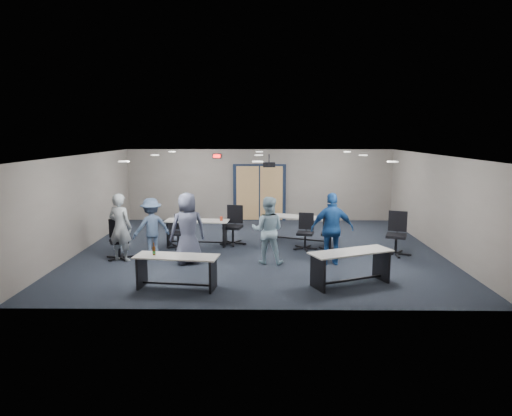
{
  "coord_description": "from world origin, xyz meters",
  "views": [
    {
      "loc": [
        0.1,
        -12.69,
        3.29
      ],
      "look_at": [
        -0.07,
        -0.3,
        1.26
      ],
      "focal_mm": 32.0,
      "sensor_mm": 36.0,
      "label": 1
    }
  ],
  "objects_px": {
    "chair_back_a": "(178,232)",
    "chair_back_c": "(305,232)",
    "person_plaid": "(188,228)",
    "person_lightblue": "(268,230)",
    "person_navy": "(332,229)",
    "table_back_left": "(197,228)",
    "person_gray": "(120,227)",
    "table_front_left": "(176,266)",
    "table_front_right": "(351,262)",
    "chair_back_d": "(330,232)",
    "chair_back_b": "(233,225)",
    "chair_loose_left": "(119,240)",
    "table_back_right": "(299,225)",
    "person_back": "(151,227)",
    "chair_loose_right": "(396,234)"
  },
  "relations": [
    {
      "from": "chair_back_a",
      "to": "chair_back_c",
      "type": "height_order",
      "value": "chair_back_c"
    },
    {
      "from": "table_back_left",
      "to": "table_back_right",
      "type": "bearing_deg",
      "value": 12.13
    },
    {
      "from": "chair_loose_left",
      "to": "chair_back_d",
      "type": "bearing_deg",
      "value": -15.46
    },
    {
      "from": "person_navy",
      "to": "chair_back_b",
      "type": "bearing_deg",
      "value": -37.95
    },
    {
      "from": "table_back_right",
      "to": "person_back",
      "type": "relative_size",
      "value": 1.32
    },
    {
      "from": "table_back_right",
      "to": "chair_back_c",
      "type": "height_order",
      "value": "chair_back_c"
    },
    {
      "from": "person_gray",
      "to": "table_back_right",
      "type": "bearing_deg",
      "value": -138.16
    },
    {
      "from": "chair_back_c",
      "to": "table_back_left",
      "type": "bearing_deg",
      "value": -175.78
    },
    {
      "from": "person_plaid",
      "to": "person_navy",
      "type": "distance_m",
      "value": 3.65
    },
    {
      "from": "chair_back_b",
      "to": "person_gray",
      "type": "height_order",
      "value": "person_gray"
    },
    {
      "from": "person_plaid",
      "to": "chair_back_b",
      "type": "bearing_deg",
      "value": -138.31
    },
    {
      "from": "table_front_left",
      "to": "person_gray",
      "type": "xyz_separation_m",
      "value": [
        -1.85,
        2.14,
        0.39
      ]
    },
    {
      "from": "chair_back_a",
      "to": "chair_back_c",
      "type": "relative_size",
      "value": 0.93
    },
    {
      "from": "table_front_left",
      "to": "person_gray",
      "type": "distance_m",
      "value": 2.85
    },
    {
      "from": "table_front_left",
      "to": "person_lightblue",
      "type": "relative_size",
      "value": 1.07
    },
    {
      "from": "table_front_right",
      "to": "person_back",
      "type": "relative_size",
      "value": 1.24
    },
    {
      "from": "chair_back_b",
      "to": "person_gray",
      "type": "distance_m",
      "value": 3.34
    },
    {
      "from": "table_front_right",
      "to": "chair_back_d",
      "type": "distance_m",
      "value": 2.85
    },
    {
      "from": "person_navy",
      "to": "table_front_left",
      "type": "bearing_deg",
      "value": 27.5
    },
    {
      "from": "chair_loose_right",
      "to": "person_back",
      "type": "relative_size",
      "value": 0.75
    },
    {
      "from": "person_lightblue",
      "to": "person_back",
      "type": "distance_m",
      "value": 3.23
    },
    {
      "from": "table_front_left",
      "to": "chair_back_b",
      "type": "relative_size",
      "value": 1.59
    },
    {
      "from": "person_gray",
      "to": "chair_loose_right",
      "type": "bearing_deg",
      "value": -156.58
    },
    {
      "from": "chair_back_c",
      "to": "chair_back_d",
      "type": "relative_size",
      "value": 0.92
    },
    {
      "from": "table_back_left",
      "to": "chair_back_b",
      "type": "xyz_separation_m",
      "value": [
        1.04,
        0.11,
        0.06
      ]
    },
    {
      "from": "table_front_left",
      "to": "chair_back_c",
      "type": "xyz_separation_m",
      "value": [
        3.06,
        3.37,
        0.02
      ]
    },
    {
      "from": "chair_back_d",
      "to": "person_gray",
      "type": "relative_size",
      "value": 0.63
    },
    {
      "from": "chair_back_c",
      "to": "person_plaid",
      "type": "distance_m",
      "value": 3.47
    },
    {
      "from": "table_back_right",
      "to": "person_back",
      "type": "bearing_deg",
      "value": -138.11
    },
    {
      "from": "chair_loose_right",
      "to": "table_front_right",
      "type": "bearing_deg",
      "value": -103.95
    },
    {
      "from": "chair_back_c",
      "to": "chair_loose_right",
      "type": "xyz_separation_m",
      "value": [
        2.42,
        -0.6,
        0.08
      ]
    },
    {
      "from": "chair_back_b",
      "to": "chair_back_d",
      "type": "xyz_separation_m",
      "value": [
        2.79,
        -0.78,
        -0.02
      ]
    },
    {
      "from": "person_gray",
      "to": "table_front_right",
      "type": "bearing_deg",
      "value": -179.61
    },
    {
      "from": "chair_back_a",
      "to": "chair_back_c",
      "type": "bearing_deg",
      "value": 15.75
    },
    {
      "from": "person_navy",
      "to": "person_back",
      "type": "relative_size",
      "value": 1.16
    },
    {
      "from": "chair_back_d",
      "to": "person_lightblue",
      "type": "height_order",
      "value": "person_lightblue"
    },
    {
      "from": "chair_loose_right",
      "to": "person_lightblue",
      "type": "distance_m",
      "value": 3.61
    },
    {
      "from": "chair_back_a",
      "to": "chair_back_b",
      "type": "bearing_deg",
      "value": 33.63
    },
    {
      "from": "person_lightblue",
      "to": "person_navy",
      "type": "xyz_separation_m",
      "value": [
        1.62,
        -0.07,
        0.05
      ]
    },
    {
      "from": "chair_loose_right",
      "to": "person_gray",
      "type": "bearing_deg",
      "value": -154.36
    },
    {
      "from": "chair_back_a",
      "to": "chair_loose_right",
      "type": "distance_m",
      "value": 6.13
    },
    {
      "from": "chair_loose_right",
      "to": "person_plaid",
      "type": "xyz_separation_m",
      "value": [
        -5.54,
        -0.86,
        0.32
      ]
    },
    {
      "from": "chair_loose_left",
      "to": "person_gray",
      "type": "xyz_separation_m",
      "value": [
        0.1,
        -0.16,
        0.37
      ]
    },
    {
      "from": "chair_loose_left",
      "to": "person_gray",
      "type": "relative_size",
      "value": 0.59
    },
    {
      "from": "table_back_left",
      "to": "person_gray",
      "type": "bearing_deg",
      "value": -131.55
    },
    {
      "from": "table_back_left",
      "to": "chair_back_c",
      "type": "relative_size",
      "value": 1.85
    },
    {
      "from": "chair_back_a",
      "to": "person_gray",
      "type": "bearing_deg",
      "value": -115.48
    },
    {
      "from": "table_front_right",
      "to": "person_lightblue",
      "type": "relative_size",
      "value": 1.13
    },
    {
      "from": "table_back_right",
      "to": "chair_back_b",
      "type": "relative_size",
      "value": 1.79
    },
    {
      "from": "table_front_right",
      "to": "person_plaid",
      "type": "xyz_separation_m",
      "value": [
        -3.83,
        1.61,
        0.4
      ]
    }
  ]
}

